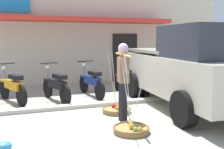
% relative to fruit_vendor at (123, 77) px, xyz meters
% --- Properties ---
extents(ground_plane, '(90.00, 90.00, 0.00)m').
position_rel_fruit_vendor_xyz_m(ground_plane, '(-0.32, 0.76, -0.98)').
color(ground_plane, '#9E998C').
extents(sidewalk_curb, '(20.00, 0.24, 0.10)m').
position_rel_fruit_vendor_xyz_m(sidewalk_curb, '(-0.32, 1.46, -0.93)').
color(sidewalk_curb, '#BAB4A5').
rests_on(sidewalk_curb, ground).
extents(fruit_vendor, '(0.27, 1.42, 1.70)m').
position_rel_fruit_vendor_xyz_m(fruit_vendor, '(0.00, 0.00, 0.00)').
color(fruit_vendor, black).
rests_on(fruit_vendor, ground).
extents(fruit_basket_left_side, '(0.71, 0.71, 1.45)m').
position_rel_fruit_vendor_xyz_m(fruit_basket_left_side, '(0.12, 0.70, -0.90)').
color(fruit_basket_left_side, '#9E7542').
rests_on(fruit_basket_left_side, ground).
extents(fruit_basket_right_side, '(0.71, 0.71, 1.45)m').
position_rel_fruit_vendor_xyz_m(fruit_basket_right_side, '(-0.11, -0.71, -0.90)').
color(fruit_basket_right_side, '#9E7542').
rests_on(fruit_basket_right_side, ground).
extents(motorcycle_nearest_shop, '(0.80, 1.72, 1.09)m').
position_rel_fruit_vendor_xyz_m(motorcycle_nearest_shop, '(-2.26, 2.68, -0.52)').
color(motorcycle_nearest_shop, black).
rests_on(motorcycle_nearest_shop, ground).
extents(motorcycle_second_in_row, '(0.66, 1.78, 1.09)m').
position_rel_fruit_vendor_xyz_m(motorcycle_second_in_row, '(-1.08, 2.41, -0.52)').
color(motorcycle_second_in_row, black).
rests_on(motorcycle_second_in_row, ground).
extents(motorcycle_third_in_row, '(0.54, 1.81, 1.09)m').
position_rel_fruit_vendor_xyz_m(motorcycle_third_in_row, '(0.05, 2.73, -0.52)').
color(motorcycle_third_in_row, black).
rests_on(motorcycle_third_in_row, ground).
extents(motorcycle_end_of_row, '(0.63, 1.78, 1.09)m').
position_rel_fruit_vendor_xyz_m(motorcycle_end_of_row, '(1.34, 2.57, -0.52)').
color(motorcycle_end_of_row, black).
rests_on(motorcycle_end_of_row, ground).
extents(parked_truck, '(2.44, 4.83, 2.10)m').
position_rel_fruit_vendor_xyz_m(parked_truck, '(2.07, 0.48, 0.06)').
color(parked_truck, beige).
rests_on(parked_truck, ground).
extents(storefront_building, '(13.00, 6.00, 4.20)m').
position_rel_fruit_vendor_xyz_m(storefront_building, '(0.27, 7.77, 1.13)').
color(storefront_building, beige).
rests_on(storefront_building, ground).
extents(plastic_litter_bag, '(0.28, 0.22, 0.14)m').
position_rel_fruit_vendor_xyz_m(plastic_litter_bag, '(-2.39, -0.77, -0.91)').
color(plastic_litter_bag, '#3393D1').
rests_on(plastic_litter_bag, ground).
extents(wooden_crate, '(0.44, 0.36, 0.32)m').
position_rel_fruit_vendor_xyz_m(wooden_crate, '(1.43, 3.34, -0.82)').
color(wooden_crate, olive).
rests_on(wooden_crate, ground).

